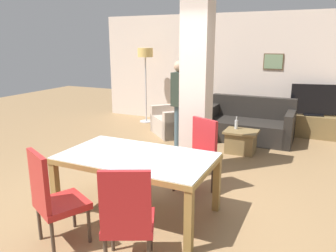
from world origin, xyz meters
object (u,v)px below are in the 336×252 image
at_px(coffee_table, 241,141).
at_px(bottle, 236,124).
at_px(dining_table, 137,166).
at_px(tv_stand, 312,126).
at_px(sofa, 249,126).
at_px(tv_screen, 315,100).
at_px(armchair, 176,122).
at_px(floor_lamp, 145,59).
at_px(standing_person, 179,97).
at_px(dining_chair_far_right, 198,154).
at_px(dining_chair_near_left, 53,196).
at_px(dining_chair_near_right, 128,216).

distance_m(coffee_table, bottle, 0.34).
distance_m(dining_table, coffee_table, 2.88).
bearing_deg(tv_stand, coffee_table, -124.56).
height_order(dining_table, sofa, sofa).
bearing_deg(tv_screen, armchair, 8.18).
height_order(sofa, floor_lamp, floor_lamp).
height_order(coffee_table, standing_person, standing_person).
bearing_deg(floor_lamp, sofa, -9.62).
relative_size(dining_chair_far_right, tv_screen, 1.05).
distance_m(armchair, tv_stand, 2.98).
distance_m(dining_chair_near_left, standing_person, 3.69).
xyz_separation_m(bottle, floor_lamp, (-2.67, 1.32, 1.09)).
distance_m(bottle, tv_stand, 2.09).
distance_m(armchair, tv_screen, 3.03).
bearing_deg(dining_chair_far_right, dining_chair_near_left, 90.06).
bearing_deg(dining_chair_near_right, dining_chair_far_right, 64.55).
relative_size(armchair, coffee_table, 2.10).
distance_m(dining_chair_near_left, tv_stand, 5.85).
xyz_separation_m(dining_chair_near_right, tv_stand, (1.36, 5.41, -0.30)).
bearing_deg(floor_lamp, tv_screen, 4.10).
height_order(coffee_table, bottle, bottle).
xyz_separation_m(bottle, tv_screen, (1.30, 1.61, 0.30)).
bearing_deg(armchair, dining_chair_far_right, 162.82).
height_order(dining_chair_near_left, tv_stand, dining_chair_near_left).
bearing_deg(coffee_table, dining_table, -102.72).
xyz_separation_m(dining_chair_near_right, bottle, (0.06, 3.81, -0.02)).
height_order(armchair, tv_screen, tv_screen).
distance_m(tv_screen, standing_person, 2.99).
bearing_deg(tv_stand, tv_screen, 75.96).
xyz_separation_m(dining_table, bottle, (0.50, 2.88, -0.09)).
bearing_deg(tv_screen, dining_table, 56.30).
xyz_separation_m(dining_chair_near_right, tv_screen, (1.36, 5.41, 0.27)).
xyz_separation_m(coffee_table, floor_lamp, (-2.80, 1.42, 1.39)).
bearing_deg(coffee_table, sofa, 92.68).
bearing_deg(floor_lamp, tv_stand, 4.10).
xyz_separation_m(coffee_table, tv_stand, (1.18, 1.71, 0.02)).
relative_size(dining_table, dining_chair_far_right, 1.76).
bearing_deg(floor_lamp, armchair, -31.95).
bearing_deg(dining_table, dining_chair_near_right, -64.58).
relative_size(dining_chair_near_right, dining_chair_near_left, 1.00).
xyz_separation_m(sofa, standing_person, (-1.20, -0.99, 0.68)).
relative_size(dining_table, armchair, 1.41).
bearing_deg(tv_screen, bottle, 39.20).
bearing_deg(sofa, tv_screen, -148.39).
height_order(dining_chair_far_right, tv_stand, dining_chair_far_right).
bearing_deg(sofa, dining_chair_near_right, 88.26).
bearing_deg(dining_chair_far_right, coffee_table, -69.67).
bearing_deg(coffee_table, standing_person, -178.38).
relative_size(dining_chair_near_right, armchair, 0.80).
bearing_deg(dining_chair_near_left, sofa, 103.45).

